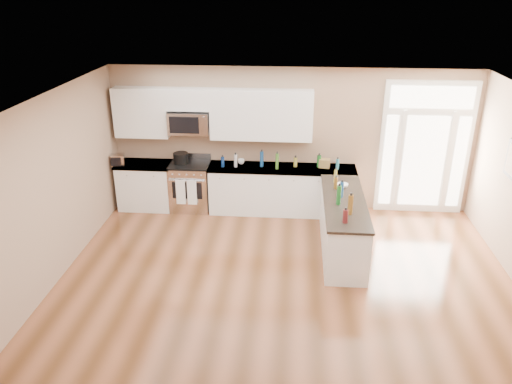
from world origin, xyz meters
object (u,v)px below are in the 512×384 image
Objects in this scene: peninsula_cabinet at (342,227)px; kitchen_range at (191,186)px; stockpot at (181,158)px; toaster_oven at (118,160)px.

kitchen_range is at bearing 153.43° from peninsula_cabinet.
peninsula_cabinet is 2.15× the size of kitchen_range.
kitchen_range is at bearing -17.55° from stockpot.
stockpot reaches higher than kitchen_range.
stockpot is at bearing 153.91° from peninsula_cabinet.
kitchen_range is at bearing -7.80° from toaster_oven.
stockpot reaches higher than toaster_oven.
toaster_oven is at bearing 162.96° from peninsula_cabinet.
stockpot reaches higher than peninsula_cabinet.
toaster_oven is (-4.28, 1.31, 0.61)m from peninsula_cabinet.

